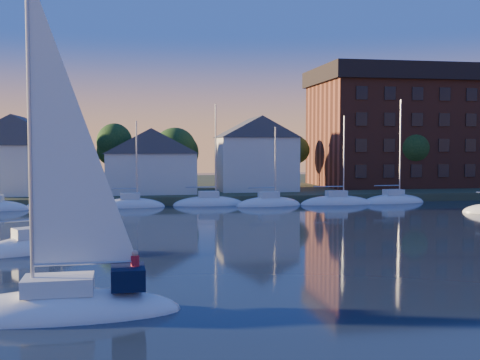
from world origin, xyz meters
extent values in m
plane|color=black|center=(0.00, 0.00, 0.00)|extent=(260.00, 260.00, 0.00)
cube|color=#394226|center=(0.00, 75.00, 0.00)|extent=(160.00, 50.00, 2.00)
cube|color=brown|center=(0.00, 52.00, 0.00)|extent=(120.00, 3.00, 1.00)
cube|color=silver|center=(-22.00, 58.00, 4.00)|extent=(13.00, 9.00, 6.00)
cube|color=silver|center=(-6.00, 57.00, 3.50)|extent=(11.00, 8.00, 5.00)
cube|color=silver|center=(8.00, 59.00, 4.50)|extent=(10.00, 8.00, 7.00)
cube|color=brown|center=(34.00, 65.00, 8.50)|extent=(30.00, 16.00, 15.00)
cube|color=black|center=(34.00, 65.00, 17.20)|extent=(31.00, 17.00, 2.40)
cylinder|color=#342017|center=(-18.00, 63.00, 2.75)|extent=(0.50, 0.50, 3.50)
sphere|color=#153312|center=(-18.00, 63.00, 7.20)|extent=(5.40, 5.40, 5.40)
cylinder|color=#342017|center=(-10.00, 63.00, 2.75)|extent=(0.50, 0.50, 3.50)
sphere|color=#153312|center=(-10.00, 63.00, 7.20)|extent=(5.40, 5.40, 5.40)
cylinder|color=#342017|center=(-2.00, 63.00, 2.75)|extent=(0.50, 0.50, 3.50)
sphere|color=#153312|center=(-2.00, 63.00, 7.20)|extent=(5.40, 5.40, 5.40)
cylinder|color=#342017|center=(6.00, 63.00, 2.75)|extent=(0.50, 0.50, 3.50)
sphere|color=#153312|center=(6.00, 63.00, 7.20)|extent=(5.40, 5.40, 5.40)
cylinder|color=#342017|center=(14.00, 63.00, 2.75)|extent=(0.50, 0.50, 3.50)
sphere|color=#153312|center=(14.00, 63.00, 7.20)|extent=(5.40, 5.40, 5.40)
cylinder|color=#342017|center=(22.00, 63.00, 2.75)|extent=(0.50, 0.50, 3.50)
sphere|color=#153312|center=(22.00, 63.00, 7.20)|extent=(5.40, 5.40, 5.40)
cylinder|color=#342017|center=(30.00, 63.00, 2.75)|extent=(0.50, 0.50, 3.50)
sphere|color=#153312|center=(30.00, 63.00, 7.20)|extent=(5.40, 5.40, 5.40)
cylinder|color=#342017|center=(38.00, 63.00, 2.75)|extent=(0.50, 0.50, 3.50)
sphere|color=#153312|center=(38.00, 63.00, 7.20)|extent=(5.40, 5.40, 5.40)
ellipsoid|color=white|center=(-16.00, 49.00, 0.00)|extent=(7.50, 2.40, 2.20)
cube|color=white|center=(-16.00, 49.00, 1.30)|extent=(2.10, 1.32, 0.70)
cylinder|color=#A5A8AD|center=(-15.25, 49.00, 5.95)|extent=(0.16, 0.16, 10.00)
cylinder|color=#A5A8AD|center=(-16.82, 49.00, 2.15)|extent=(3.15, 0.12, 0.12)
ellipsoid|color=white|center=(-8.00, 49.00, 0.00)|extent=(7.50, 2.40, 2.20)
cube|color=white|center=(-8.00, 49.00, 1.30)|extent=(2.10, 1.32, 0.70)
cylinder|color=#A5A8AD|center=(-7.25, 49.00, 5.95)|extent=(0.16, 0.16, 10.00)
cylinder|color=#A5A8AD|center=(-8.82, 49.00, 2.15)|extent=(3.15, 0.12, 0.12)
ellipsoid|color=white|center=(0.00, 49.00, 0.00)|extent=(7.50, 2.40, 2.20)
cube|color=white|center=(0.00, 49.00, 1.30)|extent=(2.10, 1.32, 0.70)
cylinder|color=#A5A8AD|center=(0.75, 49.00, 5.95)|extent=(0.16, 0.16, 10.00)
cylinder|color=#A5A8AD|center=(-0.82, 49.00, 2.15)|extent=(3.15, 0.12, 0.12)
ellipsoid|color=white|center=(8.00, 49.00, 0.00)|extent=(7.50, 2.40, 2.20)
cube|color=white|center=(8.00, 49.00, 1.30)|extent=(2.10, 1.32, 0.70)
cylinder|color=#A5A8AD|center=(8.75, 49.00, 5.95)|extent=(0.16, 0.16, 10.00)
cylinder|color=#A5A8AD|center=(7.17, 49.00, 2.15)|extent=(3.15, 0.12, 0.12)
ellipsoid|color=white|center=(16.00, 49.00, 0.00)|extent=(7.50, 2.40, 2.20)
cube|color=white|center=(16.00, 49.00, 1.30)|extent=(2.10, 1.32, 0.70)
cylinder|color=#A5A8AD|center=(16.75, 49.00, 5.95)|extent=(0.16, 0.16, 10.00)
cylinder|color=#A5A8AD|center=(15.18, 49.00, 2.15)|extent=(3.15, 0.12, 0.12)
ellipsoid|color=white|center=(24.00, 49.00, 0.00)|extent=(7.50, 2.40, 2.20)
cube|color=white|center=(24.00, 49.00, 1.30)|extent=(2.10, 1.32, 0.70)
cylinder|color=#A5A8AD|center=(24.75, 49.00, 5.95)|extent=(0.16, 0.16, 10.00)
cylinder|color=#A5A8AD|center=(23.18, 49.00, 2.15)|extent=(3.15, 0.12, 0.12)
ellipsoid|color=white|center=(-11.27, 5.88, 0.00)|extent=(10.20, 3.50, 2.20)
cube|color=white|center=(-11.27, 5.88, 1.30)|extent=(2.88, 1.86, 0.70)
cylinder|color=#A5A8AD|center=(-12.28, 5.86, 7.70)|extent=(0.16, 0.16, 13.50)
cylinder|color=#A5A8AD|center=(-10.15, 5.91, 2.15)|extent=(4.25, 0.22, 0.12)
cube|color=black|center=(-8.43, 5.95, 1.50)|extent=(1.45, 1.99, 0.90)
ellipsoid|color=white|center=(-14.91, 21.36, 0.00)|extent=(7.39, 5.55, 2.20)
cube|color=white|center=(-14.91, 21.36, 1.30)|extent=(2.38, 2.11, 0.70)
cylinder|color=#A5A8AD|center=(-14.28, 21.71, 5.55)|extent=(0.16, 0.16, 9.20)
cylinder|color=#A5A8AD|center=(-15.59, 20.98, 2.15)|extent=(2.68, 1.57, 0.12)
camera|label=1|loc=(-8.18, -19.60, 7.09)|focal=45.00mm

